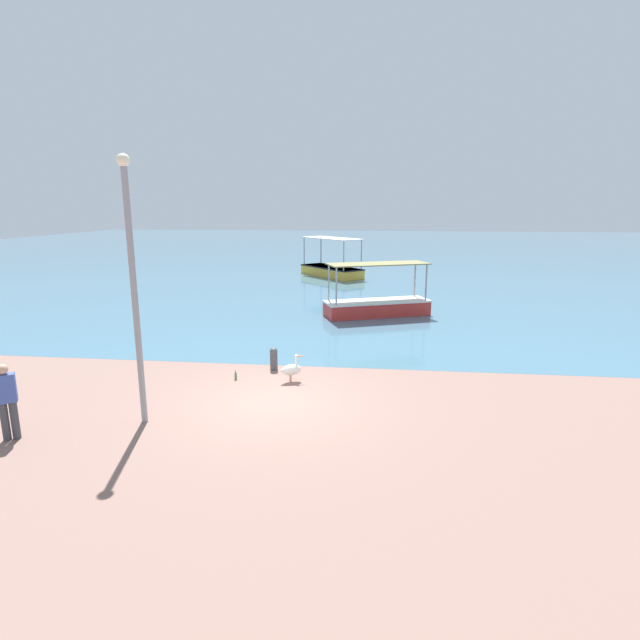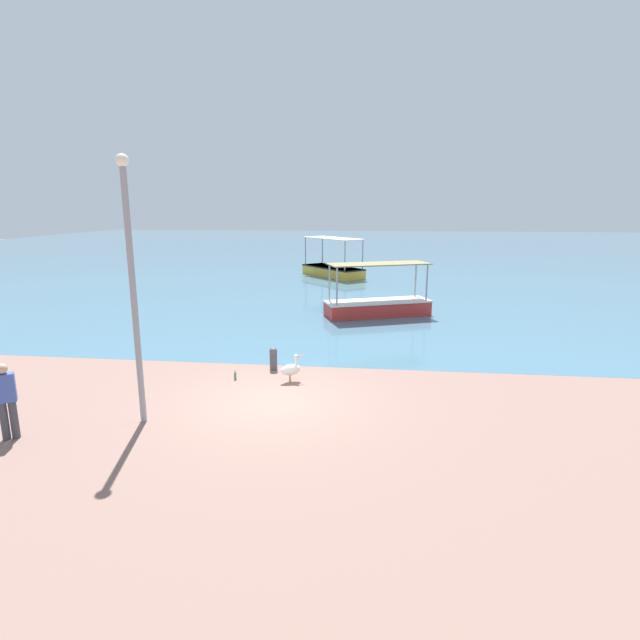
{
  "view_description": "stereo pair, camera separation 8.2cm",
  "coord_description": "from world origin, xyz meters",
  "px_view_note": "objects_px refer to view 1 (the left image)",
  "views": [
    {
      "loc": [
        2.51,
        -11.78,
        4.89
      ],
      "look_at": [
        0.6,
        5.03,
        1.04
      ],
      "focal_mm": 28.0,
      "sensor_mm": 36.0,
      "label": 1
    },
    {
      "loc": [
        2.6,
        -11.77,
        4.89
      ],
      "look_at": [
        0.6,
        5.03,
        1.04
      ],
      "focal_mm": 28.0,
      "sensor_mm": 36.0,
      "label": 2
    }
  ],
  "objects_px": {
    "pelican": "(292,369)",
    "glass_bottle": "(236,376)",
    "lamp_post": "(133,279)",
    "mooring_bollard": "(274,358)",
    "fisherman_standing": "(7,400)",
    "fishing_boat_near_left": "(377,304)",
    "fishing_boat_near_right": "(332,269)"
  },
  "relations": [
    {
      "from": "fishing_boat_near_left",
      "to": "lamp_post",
      "type": "relative_size",
      "value": 0.84
    },
    {
      "from": "pelican",
      "to": "fisherman_standing",
      "type": "bearing_deg",
      "value": -141.59
    },
    {
      "from": "lamp_post",
      "to": "mooring_bollard",
      "type": "relative_size",
      "value": 8.49
    },
    {
      "from": "fishing_boat_near_left",
      "to": "fisherman_standing",
      "type": "bearing_deg",
      "value": -119.86
    },
    {
      "from": "fishing_boat_near_left",
      "to": "mooring_bollard",
      "type": "bearing_deg",
      "value": -110.68
    },
    {
      "from": "fishing_boat_near_right",
      "to": "fisherman_standing",
      "type": "xyz_separation_m",
      "value": [
        -4.49,
        -26.47,
        0.38
      ]
    },
    {
      "from": "fishing_boat_near_left",
      "to": "glass_bottle",
      "type": "relative_size",
      "value": 18.54
    },
    {
      "from": "glass_bottle",
      "to": "pelican",
      "type": "bearing_deg",
      "value": -0.23
    },
    {
      "from": "glass_bottle",
      "to": "fishing_boat_near_left",
      "type": "bearing_deg",
      "value": 66.43
    },
    {
      "from": "fisherman_standing",
      "to": "pelican",
      "type": "bearing_deg",
      "value": 38.41
    },
    {
      "from": "fishing_boat_near_right",
      "to": "fishing_boat_near_left",
      "type": "bearing_deg",
      "value": -75.8
    },
    {
      "from": "lamp_post",
      "to": "mooring_bollard",
      "type": "distance_m",
      "value": 5.51
    },
    {
      "from": "mooring_bollard",
      "to": "glass_bottle",
      "type": "height_order",
      "value": "mooring_bollard"
    },
    {
      "from": "fishing_boat_near_right",
      "to": "pelican",
      "type": "relative_size",
      "value": 6.4
    },
    {
      "from": "pelican",
      "to": "glass_bottle",
      "type": "xyz_separation_m",
      "value": [
        -1.65,
        0.01,
        -0.27
      ]
    },
    {
      "from": "pelican",
      "to": "glass_bottle",
      "type": "bearing_deg",
      "value": 179.77
    },
    {
      "from": "fishing_boat_near_right",
      "to": "mooring_bollard",
      "type": "height_order",
      "value": "fishing_boat_near_right"
    },
    {
      "from": "pelican",
      "to": "fisherman_standing",
      "type": "distance_m",
      "value": 6.88
    },
    {
      "from": "pelican",
      "to": "fisherman_standing",
      "type": "relative_size",
      "value": 0.47
    },
    {
      "from": "pelican",
      "to": "lamp_post",
      "type": "distance_m",
      "value": 5.19
    },
    {
      "from": "fishing_boat_near_right",
      "to": "lamp_post",
      "type": "xyz_separation_m",
      "value": [
        -2.06,
        -25.28,
        2.82
      ]
    },
    {
      "from": "pelican",
      "to": "lamp_post",
      "type": "bearing_deg",
      "value": -133.94
    },
    {
      "from": "lamp_post",
      "to": "mooring_bollard",
      "type": "bearing_deg",
      "value": 61.33
    },
    {
      "from": "pelican",
      "to": "mooring_bollard",
      "type": "height_order",
      "value": "pelican"
    },
    {
      "from": "fishing_boat_near_left",
      "to": "fishing_boat_near_right",
      "type": "bearing_deg",
      "value": 104.2
    },
    {
      "from": "fishing_boat_near_right",
      "to": "fishing_boat_near_left",
      "type": "height_order",
      "value": "fishing_boat_near_right"
    },
    {
      "from": "pelican",
      "to": "glass_bottle",
      "type": "height_order",
      "value": "pelican"
    },
    {
      "from": "fisherman_standing",
      "to": "glass_bottle",
      "type": "xyz_separation_m",
      "value": [
        3.73,
        4.27,
        -0.8
      ]
    },
    {
      "from": "fishing_boat_near_right",
      "to": "glass_bottle",
      "type": "distance_m",
      "value": 22.23
    },
    {
      "from": "mooring_bollard",
      "to": "fishing_boat_near_right",
      "type": "bearing_deg",
      "value": 90.43
    },
    {
      "from": "lamp_post",
      "to": "pelican",
      "type": "bearing_deg",
      "value": 46.06
    },
    {
      "from": "fishing_boat_near_right",
      "to": "glass_bottle",
      "type": "relative_size",
      "value": 18.96
    }
  ]
}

